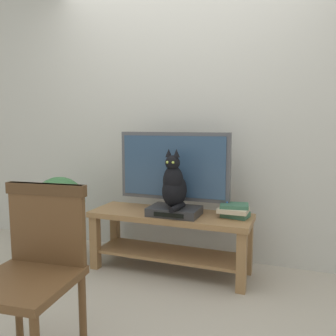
{
  "coord_description": "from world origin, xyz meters",
  "views": [
    {
      "loc": [
        0.96,
        -1.99,
        1.21
      ],
      "look_at": [
        -0.0,
        0.55,
        0.87
      ],
      "focal_mm": 37.07,
      "sensor_mm": 36.0,
      "label": 1
    }
  ],
  "objects_px": {
    "book_stack": "(234,210)",
    "media_box": "(174,211)",
    "tv": "(174,169)",
    "tv_stand": "(170,230)",
    "wooden_chair": "(34,261)",
    "potted_plant": "(60,211)",
    "cat": "(174,185)"
  },
  "relations": [
    {
      "from": "wooden_chair",
      "to": "book_stack",
      "type": "bearing_deg",
      "value": 59.82
    },
    {
      "from": "tv",
      "to": "book_stack",
      "type": "xyz_separation_m",
      "value": [
        0.51,
        -0.03,
        -0.3
      ]
    },
    {
      "from": "book_stack",
      "to": "potted_plant",
      "type": "distance_m",
      "value": 1.5
    },
    {
      "from": "wooden_chair",
      "to": "potted_plant",
      "type": "distance_m",
      "value": 1.32
    },
    {
      "from": "book_stack",
      "to": "wooden_chair",
      "type": "bearing_deg",
      "value": -120.18
    },
    {
      "from": "tv",
      "to": "cat",
      "type": "height_order",
      "value": "tv"
    },
    {
      "from": "tv_stand",
      "to": "book_stack",
      "type": "height_order",
      "value": "book_stack"
    },
    {
      "from": "potted_plant",
      "to": "cat",
      "type": "bearing_deg",
      "value": 5.4
    },
    {
      "from": "cat",
      "to": "potted_plant",
      "type": "height_order",
      "value": "cat"
    },
    {
      "from": "wooden_chair",
      "to": "cat",
      "type": "bearing_deg",
      "value": 75.44
    },
    {
      "from": "tv",
      "to": "book_stack",
      "type": "relative_size",
      "value": 3.88
    },
    {
      "from": "book_stack",
      "to": "media_box",
      "type": "bearing_deg",
      "value": -167.52
    },
    {
      "from": "cat",
      "to": "book_stack",
      "type": "relative_size",
      "value": 1.93
    },
    {
      "from": "potted_plant",
      "to": "book_stack",
      "type": "bearing_deg",
      "value": 8.2
    },
    {
      "from": "media_box",
      "to": "book_stack",
      "type": "distance_m",
      "value": 0.47
    },
    {
      "from": "tv_stand",
      "to": "cat",
      "type": "xyz_separation_m",
      "value": [
        0.06,
        -0.07,
        0.39
      ]
    },
    {
      "from": "media_box",
      "to": "cat",
      "type": "height_order",
      "value": "cat"
    },
    {
      "from": "tv",
      "to": "book_stack",
      "type": "bearing_deg",
      "value": -3.77
    },
    {
      "from": "wooden_chair",
      "to": "media_box",
      "type": "bearing_deg",
      "value": 75.66
    },
    {
      "from": "media_box",
      "to": "wooden_chair",
      "type": "relative_size",
      "value": 0.44
    },
    {
      "from": "tv",
      "to": "tv_stand",
      "type": "bearing_deg",
      "value": -90.02
    },
    {
      "from": "potted_plant",
      "to": "media_box",
      "type": "bearing_deg",
      "value": 6.25
    },
    {
      "from": "tv_stand",
      "to": "tv",
      "type": "relative_size",
      "value": 1.41
    },
    {
      "from": "media_box",
      "to": "book_stack",
      "type": "relative_size",
      "value": 1.66
    },
    {
      "from": "tv",
      "to": "media_box",
      "type": "distance_m",
      "value": 0.35
    },
    {
      "from": "tv_stand",
      "to": "book_stack",
      "type": "relative_size",
      "value": 5.47
    },
    {
      "from": "tv",
      "to": "cat",
      "type": "xyz_separation_m",
      "value": [
        0.06,
        -0.15,
        -0.11
      ]
    },
    {
      "from": "wooden_chair",
      "to": "potted_plant",
      "type": "height_order",
      "value": "wooden_chair"
    },
    {
      "from": "media_box",
      "to": "wooden_chair",
      "type": "xyz_separation_m",
      "value": [
        -0.31,
        -1.22,
        0.0
      ]
    },
    {
      "from": "media_box",
      "to": "potted_plant",
      "type": "relative_size",
      "value": 0.53
    },
    {
      "from": "tv",
      "to": "potted_plant",
      "type": "xyz_separation_m",
      "value": [
        -0.97,
        -0.25,
        -0.39
      ]
    },
    {
      "from": "cat",
      "to": "wooden_chair",
      "type": "relative_size",
      "value": 0.52
    }
  ]
}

